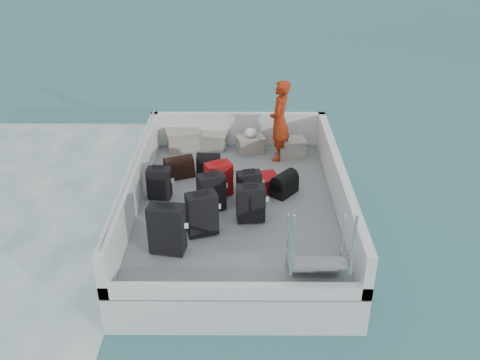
# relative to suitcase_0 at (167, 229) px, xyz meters

# --- Properties ---
(ground) EXTENTS (160.00, 160.00, 0.00)m
(ground) POSITION_rel_suitcase_0_xyz_m (1.01, 1.42, -1.01)
(ground) COLOR #194F58
(ground) RESTS_ON ground
(ferry_hull) EXTENTS (3.60, 5.00, 0.60)m
(ferry_hull) POSITION_rel_suitcase_0_xyz_m (1.01, 1.42, -0.71)
(ferry_hull) COLOR silver
(ferry_hull) RESTS_ON ground
(deck) EXTENTS (3.30, 4.70, 0.02)m
(deck) POSITION_rel_suitcase_0_xyz_m (1.01, 1.42, -0.40)
(deck) COLOR slate
(deck) RESTS_ON ferry_hull
(deck_fittings) EXTENTS (3.60, 5.00, 0.90)m
(deck_fittings) POSITION_rel_suitcase_0_xyz_m (1.36, 1.10, -0.02)
(deck_fittings) COLOR silver
(deck_fittings) RESTS_ON deck
(suitcase_0) EXTENTS (0.55, 0.37, 0.79)m
(suitcase_0) POSITION_rel_suitcase_0_xyz_m (0.00, 0.00, 0.00)
(suitcase_0) COLOR black
(suitcase_0) RESTS_ON deck
(suitcase_2) EXTENTS (0.41, 0.27, 0.58)m
(suitcase_2) POSITION_rel_suitcase_0_xyz_m (-0.34, 1.58, -0.11)
(suitcase_2) COLOR black
(suitcase_2) RESTS_ON deck
(suitcase_3) EXTENTS (0.53, 0.41, 0.71)m
(suitcase_3) POSITION_rel_suitcase_0_xyz_m (0.48, 0.47, -0.04)
(suitcase_3) COLOR black
(suitcase_3) RESTS_ON deck
(suitcase_4) EXTENTS (0.51, 0.41, 0.65)m
(suitcase_4) POSITION_rel_suitcase_0_xyz_m (0.59, 1.20, -0.07)
(suitcase_4) COLOR black
(suitcase_4) RESTS_ON deck
(suitcase_5) EXTENTS (0.52, 0.43, 0.62)m
(suitcase_5) POSITION_rel_suitcase_0_xyz_m (0.69, 1.69, -0.08)
(suitcase_5) COLOR #99100B
(suitcase_5) RESTS_ON deck
(suitcase_6) EXTENTS (0.47, 0.31, 0.63)m
(suitcase_6) POSITION_rel_suitcase_0_xyz_m (1.24, 0.86, -0.08)
(suitcase_6) COLOR black
(suitcase_6) RESTS_ON deck
(suitcase_7) EXTENTS (0.44, 0.31, 0.57)m
(suitcase_7) POSITION_rel_suitcase_0_xyz_m (1.21, 1.46, -0.11)
(suitcase_7) COLOR black
(suitcase_7) RESTS_ON deck
(suitcase_8) EXTENTS (0.76, 0.60, 0.26)m
(suitcase_8) POSITION_rel_suitcase_0_xyz_m (1.40, 1.88, -0.26)
(suitcase_8) COLOR #99100B
(suitcase_8) RESTS_ON deck
(duffel_0) EXTENTS (0.60, 0.48, 0.32)m
(duffel_0) POSITION_rel_suitcase_0_xyz_m (-0.09, 2.38, -0.23)
(duffel_0) COLOR black
(duffel_0) RESTS_ON deck
(duffel_1) EXTENTS (0.45, 0.32, 0.32)m
(duffel_1) POSITION_rel_suitcase_0_xyz_m (0.46, 2.51, -0.23)
(duffel_1) COLOR black
(duffel_1) RESTS_ON deck
(duffel_2) EXTENTS (0.55, 0.57, 0.32)m
(duffel_2) POSITION_rel_suitcase_0_xyz_m (1.84, 1.74, -0.23)
(duffel_2) COLOR black
(duffel_2) RESTS_ON deck
(crate_0) EXTENTS (0.72, 0.58, 0.38)m
(crate_0) POSITION_rel_suitcase_0_xyz_m (-0.14, 3.62, -0.20)
(crate_0) COLOR gray
(crate_0) RESTS_ON deck
(crate_1) EXTENTS (0.58, 0.46, 0.31)m
(crate_1) POSITION_rel_suitcase_0_xyz_m (0.50, 3.62, -0.24)
(crate_1) COLOR gray
(crate_1) RESTS_ON deck
(crate_2) EXTENTS (0.59, 0.48, 0.31)m
(crate_2) POSITION_rel_suitcase_0_xyz_m (1.27, 3.46, -0.24)
(crate_2) COLOR gray
(crate_2) RESTS_ON deck
(crate_3) EXTENTS (0.60, 0.47, 0.33)m
(crate_3) POSITION_rel_suitcase_0_xyz_m (2.07, 3.29, -0.23)
(crate_3) COLOR gray
(crate_3) RESTS_ON deck
(yellow_bag) EXTENTS (0.28, 0.26, 0.22)m
(yellow_bag) POSITION_rel_suitcase_0_xyz_m (2.22, 3.25, -0.28)
(yellow_bag) COLOR gold
(yellow_bag) RESTS_ON deck
(white_bag) EXTENTS (0.24, 0.24, 0.18)m
(white_bag) POSITION_rel_suitcase_0_xyz_m (1.27, 3.46, 0.01)
(white_bag) COLOR white
(white_bag) RESTS_ON crate_2
(passenger) EXTENTS (0.51, 0.67, 1.62)m
(passenger) POSITION_rel_suitcase_0_xyz_m (1.82, 3.17, 0.41)
(passenger) COLOR red
(passenger) RESTS_ON deck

